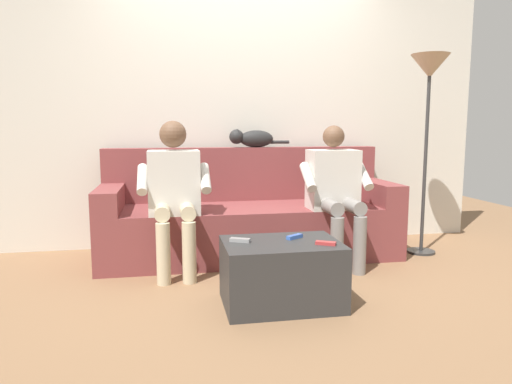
% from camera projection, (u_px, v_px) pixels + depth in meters
% --- Properties ---
extents(ground_plane, '(8.00, 8.00, 0.00)m').
position_uv_depth(ground_plane, '(266.00, 281.00, 3.41)').
color(ground_plane, '#846042').
extents(back_wall, '(4.68, 0.06, 2.41)m').
position_uv_depth(back_wall, '(240.00, 116.00, 4.41)').
color(back_wall, beige).
rests_on(back_wall, ground).
extents(couch, '(2.48, 0.82, 0.92)m').
position_uv_depth(couch, '(249.00, 220.00, 4.08)').
color(couch, brown).
rests_on(couch, ground).
extents(coffee_table, '(0.72, 0.51, 0.40)m').
position_uv_depth(coffee_table, '(281.00, 273.00, 2.94)').
color(coffee_table, '#2D2D2D').
rests_on(coffee_table, ground).
extents(person_left_seated, '(0.54, 0.55, 1.12)m').
position_uv_depth(person_left_seated, '(335.00, 186.00, 3.77)').
color(person_left_seated, beige).
rests_on(person_left_seated, ground).
extents(person_right_seated, '(0.54, 0.54, 1.15)m').
position_uv_depth(person_right_seated, '(174.00, 187.00, 3.55)').
color(person_right_seated, beige).
rests_on(person_right_seated, ground).
extents(cat_on_backrest, '(0.55, 0.13, 0.17)m').
position_uv_depth(cat_on_backrest, '(251.00, 138.00, 4.27)').
color(cat_on_backrest, black).
rests_on(cat_on_backrest, couch).
extents(remote_gray, '(0.13, 0.09, 0.02)m').
position_uv_depth(remote_gray, '(240.00, 240.00, 2.90)').
color(remote_gray, gray).
rests_on(remote_gray, coffee_table).
extents(remote_red, '(0.13, 0.10, 0.02)m').
position_uv_depth(remote_red, '(326.00, 243.00, 2.83)').
color(remote_red, '#B73333').
rests_on(remote_red, coffee_table).
extents(remote_blue, '(0.12, 0.10, 0.02)m').
position_uv_depth(remote_blue, '(295.00, 237.00, 2.99)').
color(remote_blue, '#3860B7').
rests_on(remote_blue, coffee_table).
extents(floor_lamp, '(0.32, 0.32, 1.71)m').
position_uv_depth(floor_lamp, '(429.00, 82.00, 3.98)').
color(floor_lamp, '#2D2D2D').
rests_on(floor_lamp, ground).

